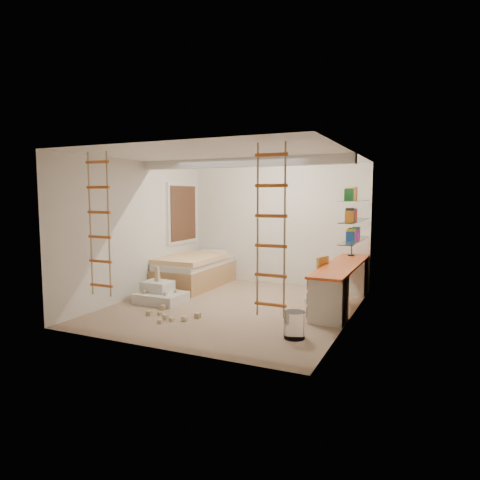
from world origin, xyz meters
The scene contains 15 objects.
floor centered at (0.00, 0.00, 0.00)m, with size 4.50×4.50×0.00m, color #9C8064.
ceiling_beam centered at (0.00, 0.30, 2.52)m, with size 4.00×0.18×0.16m, color white.
window_frame centered at (-1.97, 1.50, 1.55)m, with size 0.06×1.15×1.35m, color white.
window_blind centered at (-1.93, 1.50, 1.55)m, with size 0.02×1.00×1.20m, color #4C2D1E.
rope_ladder_left centered at (-1.35, -1.75, 1.52)m, with size 0.41×0.04×2.13m, color #D45B24, non-canonical shape.
rope_ladder_right centered at (1.35, -1.75, 1.52)m, with size 0.41×0.04×2.13m, color #CA6022, non-canonical shape.
waste_bin centered at (1.48, -1.14, 0.19)m, with size 0.30×0.30×0.37m, color white.
desk centered at (1.72, 0.86, 0.40)m, with size 0.56×2.80×0.75m.
shelves centered at (1.87, 1.13, 1.50)m, with size 0.25×1.80×0.71m.
bed centered at (-1.48, 1.23, 0.33)m, with size 1.02×2.00×0.69m.
task_lamp centered at (1.67, 1.82, 1.14)m, with size 0.14×0.36×0.57m.
swivel_chair centered at (1.33, 0.78, 0.32)m, with size 0.64×0.64×0.87m.
play_platform centered at (-1.35, -0.26, 0.14)m, with size 0.83×0.65×0.37m.
toy_blocks centered at (-0.95, -0.71, 0.18)m, with size 1.40×1.26×0.64m.
books centered at (1.87, 1.13, 1.60)m, with size 0.14×0.64×0.92m.
Camera 1 is at (3.16, -6.61, 1.95)m, focal length 32.00 mm.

